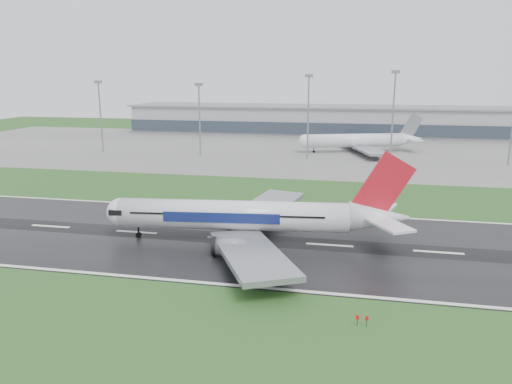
# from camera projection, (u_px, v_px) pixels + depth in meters

# --- Properties ---
(ground) EXTENTS (520.00, 520.00, 0.00)m
(ground) POSITION_uv_depth(u_px,v_px,m) (330.00, 245.00, 94.25)
(ground) COLOR #214A1B
(ground) RESTS_ON ground
(runway) EXTENTS (400.00, 45.00, 0.10)m
(runway) POSITION_uv_depth(u_px,v_px,m) (330.00, 245.00, 94.24)
(runway) COLOR black
(runway) RESTS_ON ground
(apron) EXTENTS (400.00, 130.00, 0.08)m
(apron) POSITION_uv_depth(u_px,v_px,m) (346.00, 151.00, 213.38)
(apron) COLOR slate
(apron) RESTS_ON ground
(terminal) EXTENTS (240.00, 36.00, 15.00)m
(terminal) POSITION_uv_depth(u_px,v_px,m) (349.00, 121.00, 268.83)
(terminal) COLOR gray
(terminal) RESTS_ON ground
(main_airliner) EXTENTS (64.94, 62.46, 17.46)m
(main_airliner) POSITION_uv_depth(u_px,v_px,m) (254.00, 198.00, 94.60)
(main_airliner) COLOR silver
(main_airliner) RESTS_ON runway
(parked_airliner) EXTENTS (67.83, 65.41, 16.05)m
(parked_airliner) POSITION_uv_depth(u_px,v_px,m) (359.00, 133.00, 207.54)
(parked_airliner) COLOR silver
(parked_airliner) RESTS_ON apron
(floodmast_0) EXTENTS (0.64, 0.64, 28.82)m
(floodmast_0) POSITION_uv_depth(u_px,v_px,m) (101.00, 118.00, 206.09)
(floodmast_0) COLOR gray
(floodmast_0) RESTS_ON ground
(floodmast_1) EXTENTS (0.64, 0.64, 27.92)m
(floodmast_1) POSITION_uv_depth(u_px,v_px,m) (200.00, 121.00, 197.68)
(floodmast_1) COLOR gray
(floodmast_1) RESTS_ON ground
(floodmast_2) EXTENTS (0.64, 0.64, 31.34)m
(floodmast_2) POSITION_uv_depth(u_px,v_px,m) (308.00, 119.00, 188.74)
(floodmast_2) COLOR gray
(floodmast_2) RESTS_ON ground
(floodmast_3) EXTENTS (0.64, 0.64, 32.70)m
(floodmast_3) POSITION_uv_depth(u_px,v_px,m) (393.00, 119.00, 182.42)
(floodmast_3) COLOR gray
(floodmast_3) RESTS_ON ground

